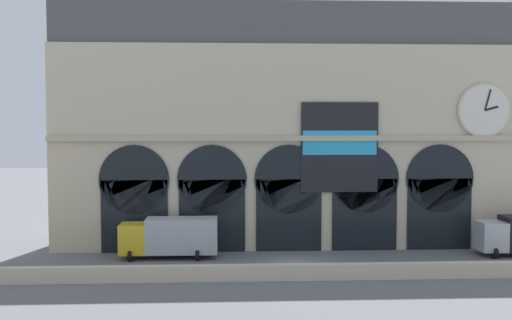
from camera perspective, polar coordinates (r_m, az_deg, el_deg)
The scene contains 4 objects.
ground_plane at distance 45.88m, azimuth 3.71°, elevation -9.75°, with size 200.00×200.00×0.00m, color slate.
quay_parapet_wall at distance 41.61m, azimuth 4.41°, elevation -10.39°, with size 90.00×0.70×1.06m, color beige.
station_building at distance 52.56m, azimuth 2.79°, elevation 2.94°, with size 38.80×6.29×20.47m.
box_truck_midwest at distance 48.15m, azimuth -8.01°, elevation -7.08°, with size 7.50×2.91×3.12m.
Camera 1 is at (-5.16, -44.36, 10.48)m, focal length 42.82 mm.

